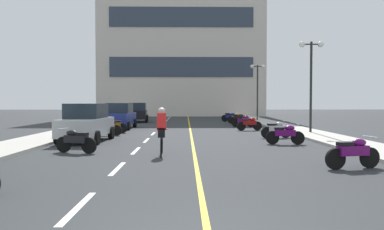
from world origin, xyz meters
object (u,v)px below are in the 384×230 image
Objects in this scene: street_lamp_far at (258,80)px; motorcycle_5 at (107,127)px; parked_car_mid at (120,116)px; motorcycle_7 at (250,123)px; parked_car_near at (87,122)px; street_lamp_mid at (311,66)px; motorcycle_1 at (353,152)px; motorcycle_4 at (276,129)px; motorcycle_9 at (243,120)px; motorcycle_13 at (230,116)px; cyclist_rider at (162,130)px; motorcycle_2 at (76,140)px; motorcycle_6 at (113,125)px; motorcycle_8 at (243,121)px; motorcycle_11 at (237,118)px; motorcycle_12 at (231,117)px; motorcycle_3 at (285,134)px; motorcycle_10 at (239,119)px; parked_car_far at (138,112)px.

street_lamp_far is 3.20× the size of motorcycle_5.
parked_car_mid is 2.50× the size of motorcycle_7.
parked_car_near reaches higher than motorcycle_7.
street_lamp_mid is 1.26× the size of parked_car_mid.
street_lamp_far reaches higher than motorcycle_1.
motorcycle_4 is 0.99× the size of motorcycle_9.
cyclist_rider reaches higher than motorcycle_13.
motorcycle_6 is at bearing 92.11° from motorcycle_2.
cyclist_rider is at bearing -74.21° from parked_car_mid.
motorcycle_8 is 1.01× the size of motorcycle_11.
motorcycle_9 and motorcycle_13 have the same top height.
motorcycle_2 is 0.99× the size of motorcycle_12.
street_lamp_far is at bearing 82.70° from motorcycle_3.
parked_car_mid is 5.50m from motorcycle_5.
street_lamp_far reaches higher than motorcycle_13.
motorcycle_2 and motorcycle_3 have the same top height.
motorcycle_4 is at bearing -89.19° from motorcycle_10.
parked_car_far is at bearing 90.62° from motorcycle_6.
motorcycle_1 is 0.99× the size of motorcycle_9.
motorcycle_10 is (-0.05, 2.17, 0.00)m from motorcycle_9.
motorcycle_7 is 1.01× the size of motorcycle_11.
motorcycle_2 is at bearing -117.94° from motorcycle_9.
street_lamp_far is at bearing 85.00° from motorcycle_1.
motorcycle_12 is (-0.29, 3.62, 0.00)m from motorcycle_10.
street_lamp_mid is 3.17× the size of motorcycle_1.
motorcycle_8 is at bearing 88.36° from motorcycle_7.
motorcycle_11 is 4.06m from motorcycle_13.
motorcycle_10 is 19.93m from cyclist_rider.
motorcycle_11 is at bearing 90.33° from motorcycle_9.
street_lamp_mid is at bearing -3.85° from motorcycle_6.
motorcycle_9 is 2.17m from motorcycle_10.
motorcycle_9 is at bearing 81.78° from motorcycle_8.
motorcycle_7 is at bearing 138.43° from street_lamp_mid.
motorcycle_12 is at bearing 77.27° from cyclist_rider.
motorcycle_8 is (9.06, 10.23, -0.44)m from parked_car_near.
parked_car_mid is at bearing 131.98° from motorcycle_3.
parked_car_mid is 2.40× the size of cyclist_rider.
street_lamp_far is at bearing -15.19° from motorcycle_13.
motorcycle_13 is (0.21, 13.19, 0.00)m from motorcycle_7.
motorcycle_2 is at bearing -120.38° from motorcycle_8.
cyclist_rider is (-5.29, -3.32, 0.41)m from motorcycle_3.
street_lamp_mid is at bearing -71.30° from motorcycle_9.
motorcycle_1 is at bearing -53.92° from motorcycle_6.
motorcycle_4 is at bearing 48.50° from cyclist_rider.
parked_car_near is 18.60m from motorcycle_11.
motorcycle_11 is 0.95× the size of cyclist_rider.
parked_car_mid reaches higher than motorcycle_2.
motorcycle_9 is at bearing -31.57° from parked_car_far.
motorcycle_10 is (0.34, 7.52, 0.00)m from motorcycle_7.
motorcycle_1 is 1.00× the size of motorcycle_11.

